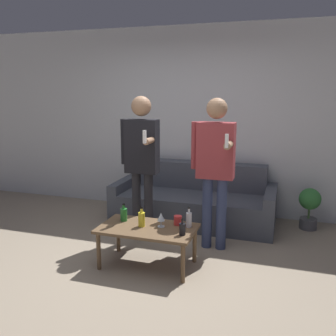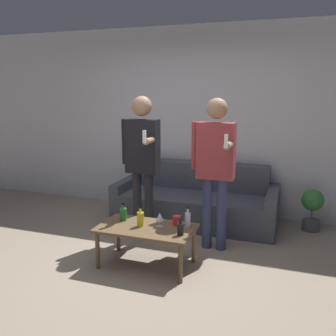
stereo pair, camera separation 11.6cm
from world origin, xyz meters
name	(u,v)px [view 2 (the right image)]	position (x,y,z in m)	size (l,w,h in m)	color
ground_plane	(136,271)	(0.00, 0.00, 0.00)	(16.00, 16.00, 0.00)	gray
wall_back	(194,121)	(0.00, 2.13, 1.35)	(8.00, 0.06, 2.70)	silver
couch	(197,201)	(0.19, 1.65, 0.28)	(2.19, 0.92, 0.78)	#474C56
coffee_table	(146,231)	(0.06, 0.15, 0.38)	(0.99, 0.56, 0.42)	brown
bottle_orange	(180,229)	(0.46, 0.06, 0.49)	(0.06, 0.06, 0.16)	black
bottle_green	(140,219)	(-0.01, 0.16, 0.51)	(0.07, 0.07, 0.21)	yellow
bottle_dark	(123,214)	(-0.25, 0.26, 0.50)	(0.07, 0.07, 0.19)	#23752D
bottle_yellow	(188,219)	(0.46, 0.29, 0.51)	(0.06, 0.06, 0.21)	silver
wine_glass_near	(160,217)	(0.19, 0.21, 0.53)	(0.08, 0.08, 0.15)	silver
cup_on_table	(177,220)	(0.33, 0.32, 0.47)	(0.08, 0.08, 0.10)	red
person_standing_left	(142,156)	(-0.25, 0.79, 1.04)	(0.46, 0.43, 1.73)	#232328
person_standing_right	(215,162)	(0.62, 0.82, 1.02)	(0.49, 0.44, 1.72)	navy
potted_plant	(312,206)	(1.70, 1.80, 0.33)	(0.28, 0.28, 0.55)	#4C4C51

